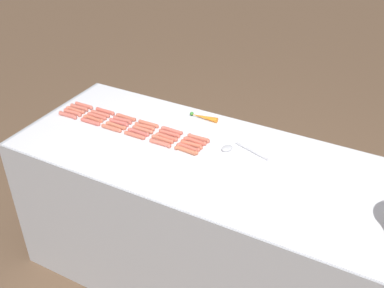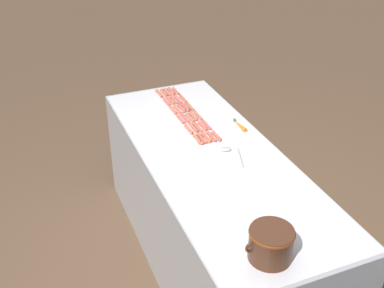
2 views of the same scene
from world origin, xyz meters
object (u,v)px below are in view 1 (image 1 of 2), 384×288
at_px(hot_dog_13, 97,116).
at_px(hot_dog_23, 188,147).
at_px(hot_dog_26, 111,128).
at_px(hot_dog_28, 160,143).
at_px(hot_dog_29, 186,150).
at_px(hot_dog_15, 143,130).
at_px(hot_dog_14, 119,122).
at_px(hot_dog_17, 192,144).
at_px(hot_dog_8, 122,120).
at_px(serving_spoon, 235,149).
at_px(carrot, 203,117).
at_px(hot_dog_6, 79,107).
at_px(hot_dog_11, 195,141).
at_px(hot_dog_18, 73,112).
at_px(hot_dog_22, 163,139).
at_px(hot_dog_27, 135,135).
at_px(hot_dog_9, 145,127).
at_px(hot_dog_19, 93,119).
at_px(hot_dog_4, 172,131).
at_px(hot_dog_10, 169,134).
at_px(hot_dog_24, 68,115).
at_px(hot_dog_2, 126,117).
at_px(hot_dog_20, 116,126).
at_px(hot_dog_5, 199,138).
at_px(hot_dog_25, 90,122).
at_px(hot_dog_3, 148,124).
at_px(hot_dog_7, 100,114).
at_px(hot_dog_21, 138,132).
at_px(hot_dog_0, 84,105).
at_px(hot_dog_1, 105,111).

bearing_deg(hot_dog_13, hot_dog_23, 86.65).
xyz_separation_m(hot_dog_26, hot_dog_28, (0.00, 0.33, 0.00)).
relative_size(hot_dog_26, hot_dog_29, 1.00).
bearing_deg(hot_dog_15, hot_dog_14, -90.32).
bearing_deg(hot_dog_14, hot_dog_17, 89.55).
relative_size(hot_dog_8, serving_spoon, 0.52).
distance_m(hot_dog_17, serving_spoon, 0.24).
bearing_deg(carrot, hot_dog_6, -71.17).
xyz_separation_m(hot_dog_11, hot_dog_18, (0.07, -0.81, 0.00)).
relative_size(hot_dog_22, hot_dog_27, 1.00).
xyz_separation_m(hot_dog_27, carrot, (-0.36, 0.25, 0.00)).
xyz_separation_m(hot_dog_9, hot_dog_19, (0.07, -0.32, 0.00)).
bearing_deg(hot_dog_4, hot_dog_10, 6.14).
xyz_separation_m(hot_dog_10, hot_dog_24, (0.11, -0.65, 0.00)).
bearing_deg(hot_dog_19, hot_dog_2, 122.75).
relative_size(hot_dog_15, serving_spoon, 0.53).
bearing_deg(hot_dog_22, hot_dog_14, -96.13).
bearing_deg(hot_dog_27, hot_dog_20, -102.91).
distance_m(hot_dog_11, serving_spoon, 0.23).
height_order(hot_dog_5, hot_dog_22, same).
bearing_deg(hot_dog_10, hot_dog_23, 65.28).
bearing_deg(carrot, hot_dog_20, -51.69).
xyz_separation_m(hot_dog_14, hot_dog_25, (0.07, -0.15, 0.00)).
height_order(hot_dog_6, hot_dog_28, same).
distance_m(hot_dog_15, hot_dog_29, 0.33).
distance_m(hot_dog_14, hot_dog_19, 0.16).
bearing_deg(hot_dog_10, hot_dog_28, 2.54).
bearing_deg(hot_dog_3, hot_dog_6, -85.75).
xyz_separation_m(hot_dog_2, hot_dog_6, (0.04, -0.33, 0.00)).
height_order(hot_dog_11, hot_dog_18, same).
height_order(hot_dog_17, hot_dog_23, same).
bearing_deg(hot_dog_11, hot_dog_25, -80.70).
distance_m(hot_dog_3, hot_dog_11, 0.33).
xyz_separation_m(hot_dog_3, hot_dog_7, (0.04, -0.32, 0.00)).
xyz_separation_m(hot_dog_20, hot_dog_21, (-0.00, 0.16, 0.00)).
bearing_deg(hot_dog_4, hot_dog_0, -89.85).
relative_size(hot_dog_20, hot_dog_24, 1.00).
xyz_separation_m(hot_dog_23, serving_spoon, (-0.11, 0.23, -0.00)).
bearing_deg(hot_dog_25, hot_dog_20, 102.28).
relative_size(hot_dog_5, hot_dog_19, 1.00).
relative_size(hot_dog_9, hot_dog_22, 1.00).
height_order(hot_dog_1, hot_dog_3, same).
xyz_separation_m(hot_dog_24, hot_dog_26, (-0.00, 0.32, 0.00)).
bearing_deg(hot_dog_19, hot_dog_7, -179.55).
distance_m(hot_dog_20, hot_dog_21, 0.16).
relative_size(hot_dog_0, serving_spoon, 0.53).
relative_size(hot_dog_9, hot_dog_11, 1.00).
distance_m(hot_dog_19, hot_dog_22, 0.48).
distance_m(hot_dog_8, hot_dog_15, 0.17).
height_order(hot_dog_13, hot_dog_27, same).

